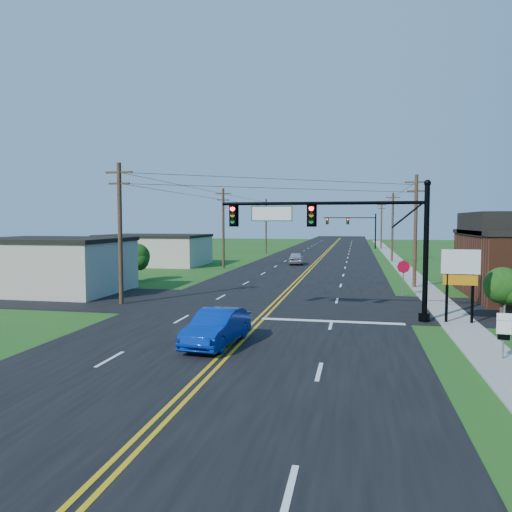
% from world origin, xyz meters
% --- Properties ---
extents(ground, '(260.00, 260.00, 0.00)m').
position_xyz_m(ground, '(0.00, 0.00, 0.00)').
color(ground, '#204E16').
rests_on(ground, ground).
extents(road_main, '(16.00, 220.00, 0.04)m').
position_xyz_m(road_main, '(0.00, 50.00, 0.02)').
color(road_main, black).
rests_on(road_main, ground).
extents(road_cross, '(70.00, 10.00, 0.04)m').
position_xyz_m(road_cross, '(0.00, 12.00, 0.02)').
color(road_cross, black).
rests_on(road_cross, ground).
extents(sidewalk, '(2.00, 160.00, 0.08)m').
position_xyz_m(sidewalk, '(10.50, 40.00, 0.04)').
color(sidewalk, gray).
rests_on(sidewalk, ground).
extents(signal_mast_main, '(11.30, 0.60, 7.48)m').
position_xyz_m(signal_mast_main, '(4.34, 8.00, 4.75)').
color(signal_mast_main, black).
rests_on(signal_mast_main, ground).
extents(signal_mast_far, '(10.98, 0.60, 7.48)m').
position_xyz_m(signal_mast_far, '(4.44, 80.00, 4.55)').
color(signal_mast_far, black).
rests_on(signal_mast_far, ground).
extents(cream_bldg_near, '(10.20, 8.20, 4.10)m').
position_xyz_m(cream_bldg_near, '(-17.00, 14.00, 2.06)').
color(cream_bldg_near, '#BBB69F').
rests_on(cream_bldg_near, ground).
extents(cream_bldg_far, '(12.20, 9.20, 3.70)m').
position_xyz_m(cream_bldg_far, '(-19.00, 38.00, 1.86)').
color(cream_bldg_far, '#BBB69F').
rests_on(cream_bldg_far, ground).
extents(utility_pole_left_a, '(1.80, 0.28, 9.00)m').
position_xyz_m(utility_pole_left_a, '(-9.50, 10.00, 4.72)').
color(utility_pole_left_a, '#372419').
rests_on(utility_pole_left_a, ground).
extents(utility_pole_left_b, '(1.80, 0.28, 9.00)m').
position_xyz_m(utility_pole_left_b, '(-9.50, 35.00, 4.72)').
color(utility_pole_left_b, '#372419').
rests_on(utility_pole_left_b, ground).
extents(utility_pole_left_c, '(1.80, 0.28, 9.00)m').
position_xyz_m(utility_pole_left_c, '(-9.50, 62.00, 4.72)').
color(utility_pole_left_c, '#372419').
rests_on(utility_pole_left_c, ground).
extents(utility_pole_right_a, '(1.80, 0.28, 9.00)m').
position_xyz_m(utility_pole_right_a, '(9.80, 22.00, 4.72)').
color(utility_pole_right_a, '#372419').
rests_on(utility_pole_right_a, ground).
extents(utility_pole_right_b, '(1.80, 0.28, 9.00)m').
position_xyz_m(utility_pole_right_b, '(9.80, 48.00, 4.72)').
color(utility_pole_right_b, '#372419').
rests_on(utility_pole_right_b, ground).
extents(utility_pole_right_c, '(1.80, 0.28, 9.00)m').
position_xyz_m(utility_pole_right_c, '(9.80, 78.00, 4.72)').
color(utility_pole_right_c, '#372419').
rests_on(utility_pole_right_c, ground).
extents(tree_right_back, '(3.00, 3.00, 4.10)m').
position_xyz_m(tree_right_back, '(16.00, 26.00, 2.60)').
color(tree_right_back, '#372419').
rests_on(tree_right_back, ground).
extents(shrub_corner, '(2.00, 2.00, 2.86)m').
position_xyz_m(shrub_corner, '(13.00, 9.50, 1.85)').
color(shrub_corner, '#372419').
rests_on(shrub_corner, ground).
extents(tree_left, '(2.40, 2.40, 3.37)m').
position_xyz_m(tree_left, '(-14.00, 22.00, 2.16)').
color(tree_left, '#372419').
rests_on(tree_left, ground).
extents(blue_car, '(2.08, 4.75, 1.52)m').
position_xyz_m(blue_car, '(-0.58, 0.98, 0.76)').
color(blue_car, '#072A9D').
rests_on(blue_car, ground).
extents(distant_car, '(2.28, 4.59, 1.50)m').
position_xyz_m(distant_car, '(-2.04, 41.44, 0.75)').
color(distant_car, '#B3B2B7').
rests_on(distant_car, ground).
extents(route_sign, '(0.53, 0.11, 2.13)m').
position_xyz_m(route_sign, '(10.77, 0.89, 1.24)').
color(route_sign, slate).
rests_on(route_sign, ground).
extents(stop_sign, '(0.91, 0.23, 2.59)m').
position_xyz_m(stop_sign, '(8.50, 16.98, 1.86)').
color(stop_sign, slate).
rests_on(stop_sign, ground).
extents(pylon_sign, '(1.90, 0.42, 3.87)m').
position_xyz_m(pylon_sign, '(10.50, 7.86, 2.82)').
color(pylon_sign, black).
rests_on(pylon_sign, ground).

